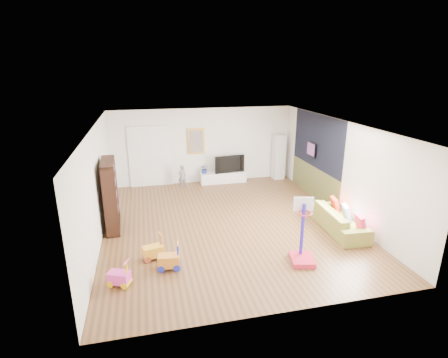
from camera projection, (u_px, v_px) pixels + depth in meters
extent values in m
cube|color=brown|center=(227.00, 223.00, 9.54)|extent=(6.50, 7.50, 0.00)
cube|color=white|center=(228.00, 125.00, 8.71)|extent=(6.50, 7.50, 0.00)
cube|color=silver|center=(203.00, 146.00, 12.60)|extent=(6.50, 0.00, 2.70)
cube|color=silver|center=(282.00, 244.00, 5.65)|extent=(6.50, 0.00, 2.70)
cube|color=silver|center=(97.00, 185.00, 8.43)|extent=(0.00, 7.50, 2.70)
cube|color=white|center=(339.00, 168.00, 9.83)|extent=(0.00, 7.50, 2.70)
cube|color=black|center=(317.00, 141.00, 10.97)|extent=(0.01, 3.20, 1.70)
cube|color=brown|center=(313.00, 182.00, 11.39)|extent=(0.01, 3.20, 1.00)
cube|color=white|center=(150.00, 157.00, 12.25)|extent=(1.45, 0.06, 2.10)
cube|color=gold|center=(196.00, 141.00, 12.45)|extent=(0.62, 0.06, 0.92)
cube|color=#7F3F8C|center=(311.00, 149.00, 11.23)|extent=(0.04, 0.56, 0.46)
cube|color=white|center=(223.00, 177.00, 12.86)|extent=(1.69, 0.43, 0.39)
cube|color=silver|center=(278.00, 157.00, 13.13)|extent=(0.41, 0.41, 1.70)
cube|color=black|center=(111.00, 195.00, 9.02)|extent=(0.39, 1.27, 1.84)
imported|color=olive|center=(340.00, 220.00, 9.08)|extent=(0.90, 2.02, 0.58)
cube|color=#BE213B|center=(304.00, 232.00, 7.45)|extent=(0.62, 0.70, 1.44)
cube|color=gold|center=(153.00, 247.00, 7.70)|extent=(0.48, 0.36, 0.58)
cube|color=orange|center=(169.00, 256.00, 7.31)|extent=(0.49, 0.33, 0.61)
cube|color=#EC3EB0|center=(119.00, 273.00, 6.77)|extent=(0.48, 0.40, 0.54)
imported|color=slate|center=(182.00, 176.00, 12.22)|extent=(0.35, 0.28, 0.83)
imported|color=black|center=(229.00, 163.00, 12.74)|extent=(1.13, 0.28, 0.64)
imported|color=navy|center=(204.00, 169.00, 12.60)|extent=(0.37, 0.33, 0.36)
cube|color=#D52851|center=(360.00, 223.00, 8.51)|extent=(0.16, 0.40, 0.39)
cube|color=white|center=(346.00, 213.00, 9.08)|extent=(0.22, 0.42, 0.41)
cube|color=red|center=(335.00, 205.00, 9.63)|extent=(0.18, 0.40, 0.39)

